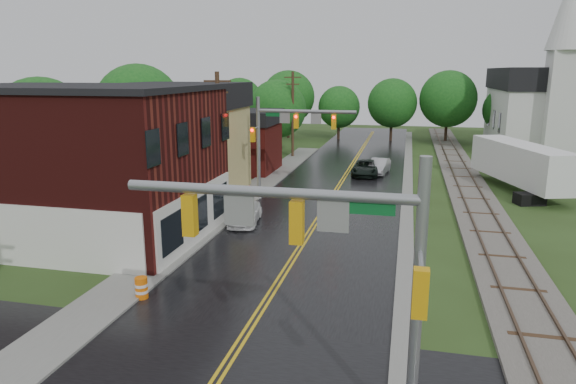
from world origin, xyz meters
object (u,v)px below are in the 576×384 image
(brick_building, at_px, (77,162))
(church, at_px, (545,100))
(utility_pole_c, at_px, (293,113))
(tree_left_c, at_px, (216,117))
(pickup_white, at_px, (245,213))
(tree_left_b, at_px, (140,110))
(tree_left_e, at_px, (278,110))
(traffic_signal_near, at_px, (328,246))
(utility_pole_b, at_px, (219,139))
(sedan_silver, at_px, (379,166))
(suv_dark, at_px, (366,168))
(tree_left_a, at_px, (44,128))
(construction_barrel, at_px, (141,288))
(semi_trailer, at_px, (520,163))
(traffic_signal_far, at_px, (286,128))

(brick_building, xyz_separation_m, church, (32.48, 38.74, 1.68))
(utility_pole_c, relative_size, tree_left_c, 1.18)
(pickup_white, bearing_deg, brick_building, -161.14)
(utility_pole_c, xyz_separation_m, pickup_white, (2.62, -24.82, -4.12))
(tree_left_c, bearing_deg, tree_left_b, -116.56)
(tree_left_b, xyz_separation_m, tree_left_e, (9.00, 14.00, -0.90))
(church, distance_m, traffic_signal_near, 54.32)
(utility_pole_b, bearing_deg, brick_building, -129.07)
(sedan_silver, bearing_deg, traffic_signal_near, -81.25)
(traffic_signal_near, relative_size, pickup_white, 1.78)
(traffic_signal_near, relative_size, utility_pole_b, 0.82)
(utility_pole_c, bearing_deg, suv_dark, -44.71)
(church, xyz_separation_m, utility_pole_b, (-26.80, -31.74, -1.11))
(brick_building, xyz_separation_m, utility_pole_b, (5.68, 7.00, 0.57))
(brick_building, xyz_separation_m, utility_pole_c, (5.68, 29.00, 0.57))
(church, distance_m, suv_dark, 26.29)
(tree_left_a, bearing_deg, church, 38.63)
(utility_pole_c, height_order, construction_barrel, utility_pole_c)
(traffic_signal_near, distance_m, utility_pole_c, 43.24)
(tree_left_c, bearing_deg, church, 22.24)
(traffic_signal_near, relative_size, tree_left_a, 0.85)
(sedan_silver, xyz_separation_m, pickup_white, (-7.02, -17.36, -0.09))
(tree_left_e, bearing_deg, traffic_signal_near, -74.32)
(semi_trailer, bearing_deg, traffic_signal_near, -108.68)
(utility_pole_c, bearing_deg, pickup_white, -83.98)
(tree_left_a, bearing_deg, traffic_signal_far, 17.30)
(tree_left_b, bearing_deg, pickup_white, -42.95)
(tree_left_e, height_order, construction_barrel, tree_left_e)
(semi_trailer, relative_size, construction_barrel, 12.87)
(tree_left_a, bearing_deg, suv_dark, 32.21)
(tree_left_e, bearing_deg, semi_trailer, -31.52)
(suv_dark, bearing_deg, sedan_silver, 45.25)
(semi_trailer, distance_m, construction_barrel, 30.51)
(traffic_signal_far, bearing_deg, tree_left_c, 128.82)
(brick_building, xyz_separation_m, traffic_signal_near, (15.96, -13.00, 0.82))
(brick_building, relative_size, tree_left_b, 1.48)
(sedan_silver, bearing_deg, suv_dark, -128.43)
(traffic_signal_near, height_order, tree_left_a, tree_left_a)
(sedan_silver, bearing_deg, utility_pole_c, 149.95)
(utility_pole_b, relative_size, suv_dark, 1.85)
(utility_pole_c, bearing_deg, utility_pole_b, -90.00)
(tree_left_a, xyz_separation_m, tree_left_c, (6.00, 18.00, -0.60))
(brick_building, height_order, church, church)
(tree_left_c, relative_size, sedan_silver, 1.83)
(tree_left_e, bearing_deg, tree_left_b, -122.74)
(utility_pole_b, relative_size, utility_pole_c, 1.00)
(traffic_signal_far, xyz_separation_m, suv_dark, (5.24, 8.52, -4.30))
(utility_pole_b, height_order, pickup_white, utility_pole_b)
(sedan_silver, bearing_deg, traffic_signal_far, -115.76)
(tree_left_c, distance_m, tree_left_e, 7.82)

